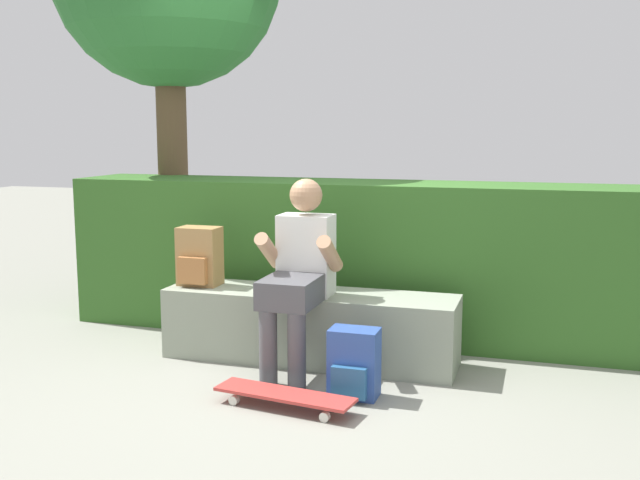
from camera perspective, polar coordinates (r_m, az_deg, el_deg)
ground_plane at (r=4.66m, az=-2.15°, el=-10.56°), size 24.00×24.00×0.00m
bench_main at (r=4.90m, az=-0.80°, el=-6.70°), size 1.94×0.47×0.46m
person_skater at (r=4.61m, az=-1.63°, el=-2.25°), size 0.49×0.62×1.21m
skateboard_near_person at (r=4.15m, az=-2.77°, el=-11.90°), size 0.82×0.31×0.09m
backpack_on_bench at (r=5.10m, az=-9.33°, el=-1.32°), size 0.28×0.23×0.40m
backpack_on_ground at (r=4.28m, az=2.63°, el=-9.59°), size 0.28×0.23×0.40m
hedge_row at (r=5.48m, az=3.67°, el=-1.46°), size 4.55×0.68×1.14m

